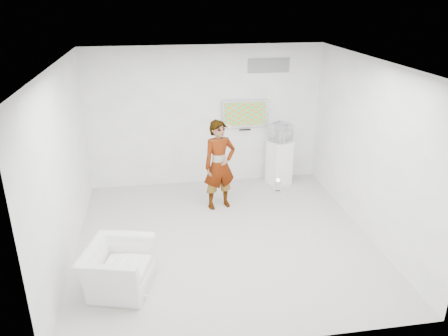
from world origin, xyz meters
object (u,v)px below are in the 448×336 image
at_px(armchair, 118,268).
at_px(floor_uplight, 278,186).
at_px(tv, 245,114).
at_px(person, 219,165).
at_px(pedestal, 279,162).

relative_size(armchair, floor_uplight, 3.27).
height_order(tv, armchair, tv).
relative_size(person, floor_uplight, 5.80).
bearing_deg(floor_uplight, armchair, -138.86).
bearing_deg(tv, pedestal, -22.92).
bearing_deg(person, floor_uplight, 3.84).
xyz_separation_m(person, floor_uplight, (1.32, 0.44, -0.73)).
relative_size(tv, person, 0.56).
height_order(armchair, pedestal, pedestal).
height_order(armchair, floor_uplight, armchair).
xyz_separation_m(pedestal, floor_uplight, (-0.15, -0.49, -0.34)).
xyz_separation_m(armchair, pedestal, (3.29, 3.23, 0.17)).
relative_size(tv, pedestal, 1.01).
bearing_deg(tv, floor_uplight, -54.22).
distance_m(tv, pedestal, 1.32).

